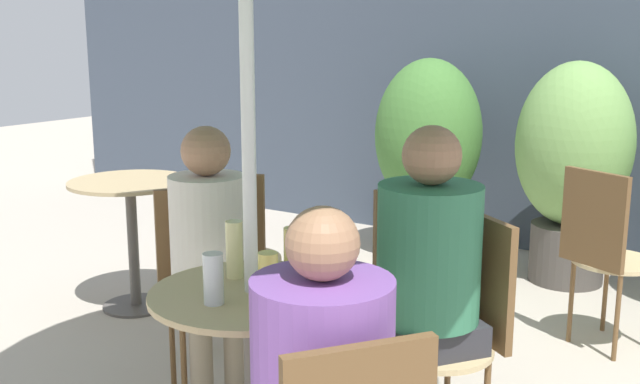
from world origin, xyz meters
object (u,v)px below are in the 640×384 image
at_px(cafe_table_near, 253,348).
at_px(seated_person_2, 210,246).
at_px(seated_person_1, 424,272).
at_px(bistro_chair_3, 604,244).
at_px(potted_plant_1, 573,159).
at_px(bistro_chair_6, 402,265).
at_px(potted_plant_0, 428,145).
at_px(bistro_chair_5, 234,245).
at_px(cafe_table_far, 131,213).
at_px(beer_glass_0, 294,256).
at_px(beer_glass_2, 213,279).
at_px(bistro_chair_1, 460,318).
at_px(beer_glass_1, 234,249).
at_px(bistro_chair_2, 203,277).
at_px(beer_glass_3, 268,280).

bearing_deg(cafe_table_near, seated_person_2, 143.61).
bearing_deg(seated_person_1, bistro_chair_3, 114.15).
height_order(bistro_chair_3, potted_plant_1, potted_plant_1).
bearing_deg(bistro_chair_6, potted_plant_1, -150.96).
bearing_deg(cafe_table_near, potted_plant_0, 104.05).
bearing_deg(bistro_chair_5, cafe_table_near, 109.26).
bearing_deg(cafe_table_far, beer_glass_0, -27.71).
bearing_deg(cafe_table_far, bistro_chair_6, 0.08).
relative_size(bistro_chair_5, bistro_chair_6, 1.00).
height_order(seated_person_2, beer_glass_0, seated_person_2).
xyz_separation_m(bistro_chair_3, beer_glass_2, (-0.69, -2.04, 0.28)).
xyz_separation_m(bistro_chair_1, potted_plant_0, (-1.17, 2.22, 0.25)).
xyz_separation_m(cafe_table_far, beer_glass_2, (1.66, -1.21, 0.27)).
relative_size(bistro_chair_3, beer_glass_1, 4.70).
bearing_deg(bistro_chair_2, potted_plant_1, 16.41).
bearing_deg(beer_glass_1, seated_person_2, 141.74).
distance_m(bistro_chair_6, potted_plant_1, 1.83).
bearing_deg(beer_glass_2, beer_glass_3, 23.93).
bearing_deg(potted_plant_1, beer_glass_3, -92.41).
bearing_deg(beer_glass_0, bistro_chair_3, 71.10).
bearing_deg(beer_glass_1, cafe_table_near, -30.64).
distance_m(bistro_chair_3, potted_plant_1, 1.09).
distance_m(cafe_table_far, beer_glass_3, 2.16).
distance_m(bistro_chair_3, beer_glass_2, 2.17).
height_order(seated_person_1, beer_glass_0, seated_person_1).
height_order(seated_person_2, beer_glass_3, seated_person_2).
height_order(bistro_chair_2, potted_plant_1, potted_plant_1).
height_order(cafe_table_near, bistro_chair_3, bistro_chair_3).
height_order(bistro_chair_5, seated_person_2, seated_person_2).
height_order(bistro_chair_1, bistro_chair_5, same).
xyz_separation_m(bistro_chair_5, bistro_chair_6, (0.82, 0.16, 0.00)).
height_order(beer_glass_1, beer_glass_2, beer_glass_1).
bearing_deg(beer_glass_0, potted_plant_1, 86.15).
bearing_deg(bistro_chair_1, potted_plant_1, 131.62).
bearing_deg(bistro_chair_6, beer_glass_3, 43.39).
relative_size(bistro_chair_5, beer_glass_3, 5.39).
height_order(bistro_chair_6, beer_glass_1, beer_glass_1).
distance_m(bistro_chair_2, beer_glass_2, 0.90).
xyz_separation_m(cafe_table_far, bistro_chair_6, (1.69, 0.00, -0.01)).
distance_m(bistro_chair_6, seated_person_2, 0.87).
bearing_deg(beer_glass_3, seated_person_2, 144.38).
height_order(beer_glass_0, beer_glass_2, beer_glass_0).
distance_m(cafe_table_far, beer_glass_0, 2.00).
relative_size(beer_glass_0, potted_plant_0, 0.14).
bearing_deg(beer_glass_3, seated_person_1, 67.64).
relative_size(seated_person_1, beer_glass_3, 7.37).
bearing_deg(potted_plant_0, bistro_chair_6, -68.21).
relative_size(cafe_table_near, beer_glass_0, 3.95).
relative_size(cafe_table_near, cafe_table_far, 1.00).
height_order(cafe_table_far, bistro_chair_6, bistro_chair_6).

